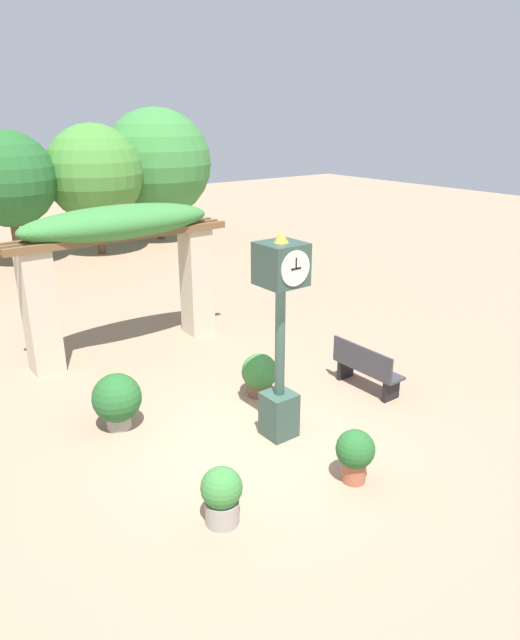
# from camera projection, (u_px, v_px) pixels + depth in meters

# --- Properties ---
(ground_plane) EXTENTS (60.00, 60.00, 0.00)m
(ground_plane) POSITION_uv_depth(u_px,v_px,m) (257.00, 441.00, 8.95)
(ground_plane) COLOR #9E7A60
(pedestal_clock) EXTENTS (0.62, 0.67, 3.29)m
(pedestal_clock) POSITION_uv_depth(u_px,v_px,m) (280.00, 327.00, 8.51)
(pedestal_clock) COLOR #2D473D
(pedestal_clock) RESTS_ON ground
(pergola) EXTENTS (4.70, 1.17, 3.12)m
(pergola) POSITION_uv_depth(u_px,v_px,m) (121.00, 247.00, 11.67)
(pergola) COLOR #BCB299
(pergola) RESTS_ON ground
(potted_plant_near_left) EXTENTS (0.80, 0.80, 0.95)m
(potted_plant_near_left) POSITION_uv_depth(u_px,v_px,m) (117.00, 399.00, 9.17)
(potted_plant_near_left) COLOR gray
(potted_plant_near_left) RESTS_ON ground
(potted_plant_near_right) EXTENTS (0.55, 0.55, 0.78)m
(potted_plant_near_right) POSITION_uv_depth(u_px,v_px,m) (355.00, 453.00, 7.85)
(potted_plant_near_right) COLOR #9E563D
(potted_plant_near_right) RESTS_ON ground
(potted_plant_far_left) EXTENTS (0.53, 0.53, 0.78)m
(potted_plant_far_left) POSITION_uv_depth(u_px,v_px,m) (222.00, 494.00, 7.05)
(potted_plant_far_left) COLOR gray
(potted_plant_far_left) RESTS_ON ground
(potted_plant_far_right) EXTENTS (0.66, 0.66, 0.79)m
(potted_plant_far_right) POSITION_uv_depth(u_px,v_px,m) (260.00, 374.00, 10.29)
(potted_plant_far_right) COLOR brown
(potted_plant_far_right) RESTS_ON ground
(park_bench) EXTENTS (0.42, 1.42, 0.89)m
(park_bench) POSITION_uv_depth(u_px,v_px,m) (366.00, 368.00, 10.50)
(park_bench) COLOR #38383D
(park_bench) RESTS_ON ground
(tree_line) EXTENTS (15.29, 4.81, 5.10)m
(tree_line) POSITION_uv_depth(u_px,v_px,m) (55.00, 173.00, 19.65)
(tree_line) COLOR brown
(tree_line) RESTS_ON ground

